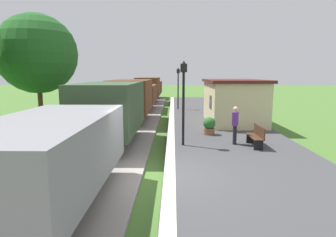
% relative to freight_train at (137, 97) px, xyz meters
% --- Properties ---
extents(ground_plane, '(160.00, 160.00, 0.00)m').
position_rel_freight_train_xyz_m(ground_plane, '(2.40, -14.20, -1.55)').
color(ground_plane, '#47702D').
extents(platform_slab, '(6.00, 60.00, 0.25)m').
position_rel_freight_train_xyz_m(platform_slab, '(5.60, -14.20, -1.43)').
color(platform_slab, '#424244').
rests_on(platform_slab, ground).
extents(platform_edge_stripe, '(0.36, 60.00, 0.01)m').
position_rel_freight_train_xyz_m(platform_edge_stripe, '(2.80, -14.20, -1.30)').
color(platform_edge_stripe, silver).
rests_on(platform_edge_stripe, platform_slab).
extents(track_ballast, '(3.80, 60.00, 0.12)m').
position_rel_freight_train_xyz_m(track_ballast, '(-0.00, -14.20, -1.49)').
color(track_ballast, gray).
rests_on(track_ballast, ground).
extents(rail_near, '(0.07, 60.00, 0.14)m').
position_rel_freight_train_xyz_m(rail_near, '(0.72, -14.20, -1.36)').
color(rail_near, slate).
rests_on(rail_near, track_ballast).
extents(rail_far, '(0.07, 60.00, 0.14)m').
position_rel_freight_train_xyz_m(rail_far, '(-0.72, -14.20, -1.36)').
color(rail_far, slate).
rests_on(rail_far, track_ballast).
extents(freight_train, '(2.50, 39.20, 2.72)m').
position_rel_freight_train_xyz_m(freight_train, '(0.00, 0.00, 0.00)').
color(freight_train, gray).
rests_on(freight_train, rail_near).
extents(station_hut, '(3.50, 5.80, 2.78)m').
position_rel_freight_train_xyz_m(station_hut, '(6.80, -4.43, 0.10)').
color(station_hut, beige).
rests_on(station_hut, platform_slab).
extents(bench_near_hut, '(0.42, 1.50, 0.91)m').
position_rel_freight_train_xyz_m(bench_near_hut, '(6.52, -10.68, -0.83)').
color(bench_near_hut, '#422819').
rests_on(bench_near_hut, platform_slab).
extents(person_waiting, '(0.36, 0.44, 1.71)m').
position_rel_freight_train_xyz_m(person_waiting, '(5.68, -10.26, -0.37)').
color(person_waiting, black).
rests_on(person_waiting, platform_slab).
extents(potted_planter, '(0.64, 0.64, 0.92)m').
position_rel_freight_train_xyz_m(potted_planter, '(4.79, -8.23, -0.83)').
color(potted_planter, brown).
rests_on(potted_planter, platform_slab).
extents(lamp_post_near, '(0.28, 0.28, 3.70)m').
position_rel_freight_train_xyz_m(lamp_post_near, '(3.35, -10.51, 1.25)').
color(lamp_post_near, black).
rests_on(lamp_post_near, platform_slab).
extents(lamp_post_far, '(0.28, 0.28, 3.70)m').
position_rel_freight_train_xyz_m(lamp_post_far, '(3.35, 2.64, 1.25)').
color(lamp_post_far, black).
rests_on(lamp_post_far, platform_slab).
extents(tree_trackside_far, '(4.64, 4.64, 6.87)m').
position_rel_freight_train_xyz_m(tree_trackside_far, '(-5.11, -5.92, 2.99)').
color(tree_trackside_far, '#4C3823').
rests_on(tree_trackside_far, ground).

